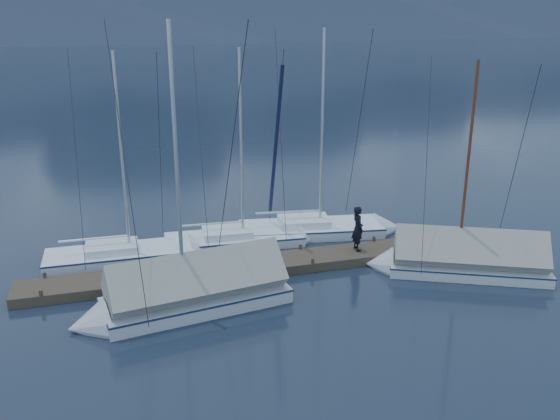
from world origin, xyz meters
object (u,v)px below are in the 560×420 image
object	(u,v)px
sailboat_open_right	(331,230)
person	(358,228)
sailboat_open_left	(142,254)
sailboat_covered_near	(454,261)
sailboat_covered_far	(180,297)
sailboat_open_mid	(254,239)

from	to	relation	value
sailboat_open_right	person	xyz separation A→B (m)	(-0.03, -2.75, 1.03)
sailboat_open_left	person	size ratio (longest dim) A/B	4.91
sailboat_covered_near	person	xyz separation A→B (m)	(-2.80, 2.12, 0.78)
sailboat_open_left	sailboat_covered_near	bearing A→B (deg)	-22.66
sailboat_covered_near	sailboat_open_left	bearing A→B (deg)	157.34
sailboat_covered_far	person	world-z (taller)	sailboat_covered_far
sailboat_open_mid	sailboat_open_right	distance (m)	3.36
sailboat_open_left	person	bearing A→B (deg)	-16.44
sailboat_covered_near	sailboat_covered_far	distance (m)	9.68
sailboat_open_left	sailboat_open_right	xyz separation A→B (m)	(7.75, 0.47, 0.01)
person	sailboat_covered_near	bearing A→B (deg)	-126.42
sailboat_open_right	sailboat_covered_far	size ratio (longest dim) A/B	0.96
sailboat_open_mid	person	bearing A→B (deg)	-37.83
sailboat_open_mid	sailboat_covered_far	size ratio (longest dim) A/B	0.88
sailboat_open_left	sailboat_open_mid	world-z (taller)	sailboat_open_mid
sailboat_covered_far	person	size ratio (longest dim) A/B	5.58
sailboat_covered_near	person	size ratio (longest dim) A/B	4.83
sailboat_open_left	sailboat_covered_far	bearing A→B (deg)	-79.49
sailboat_open_right	person	world-z (taller)	sailboat_open_right
sailboat_open_right	sailboat_covered_far	distance (m)	8.55
sailboat_open_left	sailboat_covered_far	world-z (taller)	sailboat_covered_far
sailboat_covered_near	sailboat_covered_far	xyz separation A→B (m)	(-9.68, -0.17, 0.05)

